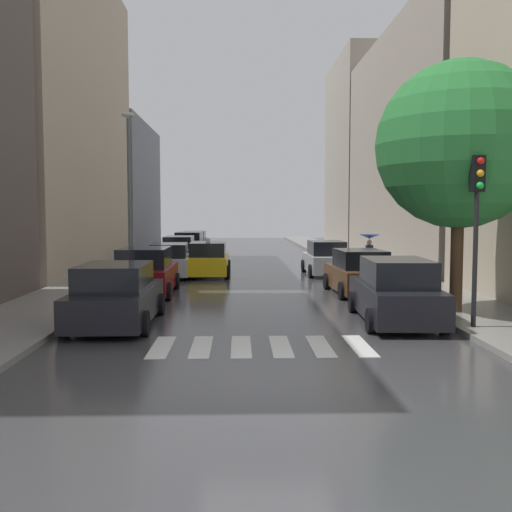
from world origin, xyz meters
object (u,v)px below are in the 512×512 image
object	(u,v)px
parked_car_left_second	(146,273)
street_tree_right	(460,145)
parked_car_left_third	(170,261)
parked_car_left_fourth	(179,251)
parked_car_left_nearest	(116,297)
lamp_post_left	(129,182)
parked_car_right_second	(359,273)
parked_car_left_sixth	(195,241)
parked_car_right_third	(326,259)
parked_car_right_nearest	(396,293)
parked_car_left_fifth	(190,245)
taxi_midroad	(208,260)
traffic_light_right_corner	(477,202)
pedestrian_foreground	(369,245)

from	to	relation	value
parked_car_left_second	street_tree_right	bearing A→B (deg)	-116.94
parked_car_left_third	parked_car_left_fourth	size ratio (longest dim) A/B	1.04
parked_car_left_second	street_tree_right	xyz separation A→B (m)	(9.76, -4.87, 4.14)
parked_car_left_nearest	lamp_post_left	xyz separation A→B (m)	(-1.75, 11.72, 3.64)
parked_car_left_nearest	parked_car_right_second	distance (m)	9.71
parked_car_left_sixth	parked_car_right_third	distance (m)	20.37
parked_car_left_sixth	parked_car_right_nearest	world-z (taller)	parked_car_right_nearest
parked_car_left_nearest	parked_car_right_second	size ratio (longest dim) A/B	1.06
parked_car_left_nearest	lamp_post_left	bearing A→B (deg)	8.28
parked_car_left_third	parked_car_left_fifth	xyz separation A→B (m)	(-0.08, 12.66, 0.05)
parked_car_left_third	parked_car_right_nearest	world-z (taller)	parked_car_right_nearest
parked_car_left_fifth	parked_car_right_third	size ratio (longest dim) A/B	1.13
taxi_midroad	traffic_light_right_corner	xyz separation A→B (m)	(7.40, -13.62, 2.52)
parked_car_left_third	parked_car_left_fifth	size ratio (longest dim) A/B	1.01
parked_car_left_nearest	parked_car_left_third	bearing A→B (deg)	-0.33
traffic_light_right_corner	parked_car_left_third	bearing A→B (deg)	124.56
parked_car_left_fourth	traffic_light_right_corner	bearing A→B (deg)	-154.66
lamp_post_left	parked_car_left_fifth	bearing A→B (deg)	82.64
parked_car_left_third	parked_car_right_second	distance (m)	10.02
parked_car_left_nearest	traffic_light_right_corner	size ratio (longest dim) A/B	1.07
parked_car_right_third	traffic_light_right_corner	distance (m)	14.11
lamp_post_left	parked_car_left_fourth	bearing A→B (deg)	77.05
parked_car_left_fourth	taxi_midroad	size ratio (longest dim) A/B	1.01
traffic_light_right_corner	taxi_midroad	bearing A→B (deg)	118.52
parked_car_right_third	lamp_post_left	size ratio (longest dim) A/B	0.56
parked_car_right_nearest	parked_car_right_second	size ratio (longest dim) A/B	1.10
taxi_midroad	lamp_post_left	xyz separation A→B (m)	(-3.60, -0.67, 3.66)
traffic_light_right_corner	street_tree_right	bearing A→B (deg)	80.49
parked_car_left_fifth	taxi_midroad	size ratio (longest dim) A/B	1.03
parked_car_left_nearest	traffic_light_right_corner	bearing A→B (deg)	-97.76
parked_car_left_second	parked_car_left_third	bearing A→B (deg)	-1.90
parked_car_right_nearest	parked_car_right_second	xyz separation A→B (m)	(0.14, 5.61, -0.05)
parked_car_left_nearest	parked_car_right_third	xyz separation A→B (m)	(7.54, 12.55, -0.01)
parked_car_left_third	parked_car_right_nearest	size ratio (longest dim) A/B	1.00
parked_car_left_nearest	parked_car_left_sixth	distance (m)	31.40
parked_car_left_sixth	parked_car_right_second	world-z (taller)	parked_car_right_second
parked_car_right_third	pedestrian_foreground	world-z (taller)	pedestrian_foreground
taxi_midroad	parked_car_left_second	bearing A→B (deg)	163.15
parked_car_left_sixth	parked_car_left_nearest	bearing A→B (deg)	-178.63
parked_car_left_nearest	parked_car_right_third	bearing A→B (deg)	-31.22
parked_car_left_fifth	street_tree_right	bearing A→B (deg)	-155.67
parked_car_left_second	pedestrian_foreground	xyz separation A→B (m)	(9.51, 5.32, 0.69)
parked_car_right_nearest	parked_car_left_second	bearing A→B (deg)	56.36
street_tree_right	parked_car_left_second	bearing A→B (deg)	153.48
parked_car_left_fifth	taxi_midroad	bearing A→B (deg)	-169.09
parked_car_left_fourth	parked_car_right_third	distance (m)	9.82
parked_car_left_fourth	parked_car_left_sixth	world-z (taller)	parked_car_left_fourth
parked_car_left_nearest	parked_car_right_nearest	bearing A→B (deg)	-88.71
parked_car_right_second	parked_car_left_sixth	bearing A→B (deg)	14.99
parked_car_left_sixth	pedestrian_foreground	size ratio (longest dim) A/B	2.24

